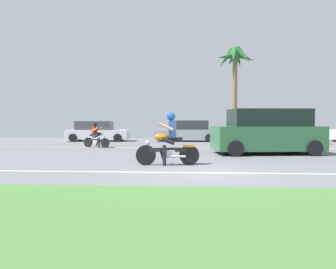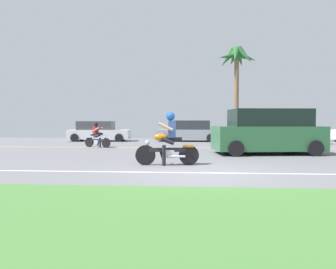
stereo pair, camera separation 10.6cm
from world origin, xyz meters
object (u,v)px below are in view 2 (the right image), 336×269
parked_car_1 (189,131)px  motorcyclist_distant (97,137)px  palm_tree_0 (237,63)px  suv_nearby (268,132)px  parked_car_2 (287,132)px  motorcyclist (168,143)px  parked_car_0 (99,132)px

parked_car_1 → motorcyclist_distant: (-4.93, -5.71, -0.12)m
palm_tree_0 → suv_nearby: bearing=-90.3°
palm_tree_0 → parked_car_2: bearing=-45.4°
palm_tree_0 → motorcyclist: bearing=-106.9°
suv_nearby → motorcyclist_distant: suv_nearby is taller
parked_car_0 → parked_car_2: parked_car_2 is taller
suv_nearby → parked_car_0: bearing=139.7°
motorcyclist → parked_car_0: 13.49m
palm_tree_0 → motorcyclist_distant: bearing=-141.0°
parked_car_2 → suv_nearby: bearing=-112.7°
suv_nearby → parked_car_0: size_ratio=1.10×
parked_car_0 → parked_car_2: size_ratio=1.08×
parked_car_0 → palm_tree_0: palm_tree_0 is taller
motorcyclist → parked_car_0: bearing=115.7°
parked_car_1 → motorcyclist_distant: 7.54m
motorcyclist → parked_car_2: 12.65m
palm_tree_0 → motorcyclist_distant: palm_tree_0 is taller
motorcyclist → suv_nearby: suv_nearby is taller
suv_nearby → parked_car_2: size_ratio=1.18×
parked_car_0 → parked_car_1: 6.49m
palm_tree_0 → motorcyclist_distant: 11.91m
palm_tree_0 → parked_car_1: bearing=-162.8°
suv_nearby → parked_car_1: size_ratio=1.08×
motorcyclist_distant → parked_car_1: bearing=49.2°
parked_car_0 → parked_car_2: 12.82m
parked_car_0 → motorcyclist_distant: (1.56, -5.48, -0.10)m
motorcyclist_distant → palm_tree_0: bearing=39.0°
suv_nearby → parked_car_1: bearing=111.4°
parked_car_1 → motorcyclist: bearing=-93.0°
parked_car_1 → palm_tree_0: palm_tree_0 is taller
parked_car_0 → parked_car_2: (12.72, -1.54, 0.08)m
motorcyclist → suv_nearby: size_ratio=0.42×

